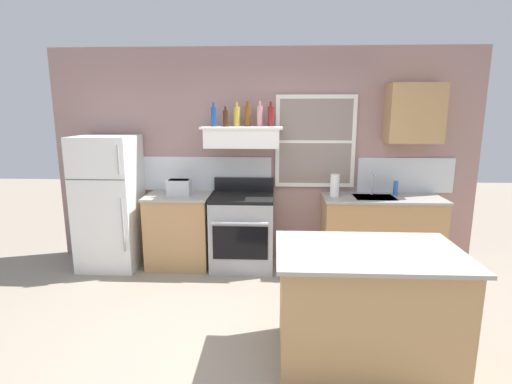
{
  "coord_description": "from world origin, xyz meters",
  "views": [
    {
      "loc": [
        0.14,
        -2.84,
        1.94
      ],
      "look_at": [
        -0.05,
        1.2,
        1.1
      ],
      "focal_mm": 27.78,
      "sensor_mm": 36.0,
      "label": 1
    }
  ],
  "objects_px": {
    "bottle_rose_pink": "(260,116)",
    "bottle_red_label_wine": "(271,116)",
    "dish_soap_bottle": "(396,188)",
    "refrigerator": "(110,202)",
    "bottle_brown_stout": "(226,118)",
    "bottle_champagne_gold_foil": "(237,116)",
    "toaster": "(179,187)",
    "paper_towel_roll": "(335,185)",
    "stove_range": "(242,231)",
    "bottle_blue_liqueur": "(214,116)",
    "bottle_amber_wine": "(247,116)",
    "kitchen_island": "(366,305)"
  },
  "relations": [
    {
      "from": "bottle_blue_liqueur",
      "to": "bottle_brown_stout",
      "type": "distance_m",
      "value": 0.16
    },
    {
      "from": "paper_towel_roll",
      "to": "dish_soap_bottle",
      "type": "distance_m",
      "value": 0.77
    },
    {
      "from": "stove_range",
      "to": "bottle_champagne_gold_foil",
      "type": "xyz_separation_m",
      "value": [
        -0.07,
        0.12,
        1.4
      ]
    },
    {
      "from": "bottle_blue_liqueur",
      "to": "bottle_brown_stout",
      "type": "height_order",
      "value": "bottle_blue_liqueur"
    },
    {
      "from": "bottle_rose_pink",
      "to": "dish_soap_bottle",
      "type": "bearing_deg",
      "value": -0.51
    },
    {
      "from": "paper_towel_roll",
      "to": "toaster",
      "type": "bearing_deg",
      "value": -179.86
    },
    {
      "from": "stove_range",
      "to": "dish_soap_bottle",
      "type": "xyz_separation_m",
      "value": [
        1.88,
        0.14,
        0.54
      ]
    },
    {
      "from": "bottle_rose_pink",
      "to": "toaster",
      "type": "bearing_deg",
      "value": -173.11
    },
    {
      "from": "bottle_blue_liqueur",
      "to": "dish_soap_bottle",
      "type": "xyz_separation_m",
      "value": [
        2.22,
        0.04,
        -0.87
      ]
    },
    {
      "from": "stove_range",
      "to": "bottle_rose_pink",
      "type": "height_order",
      "value": "bottle_rose_pink"
    },
    {
      "from": "toaster",
      "to": "paper_towel_roll",
      "type": "relative_size",
      "value": 1.1
    },
    {
      "from": "bottle_brown_stout",
      "to": "bottle_champagne_gold_foil",
      "type": "distance_m",
      "value": 0.15
    },
    {
      "from": "refrigerator",
      "to": "bottle_rose_pink",
      "type": "xyz_separation_m",
      "value": [
        1.86,
        0.18,
        1.05
      ]
    },
    {
      "from": "toaster",
      "to": "dish_soap_bottle",
      "type": "xyz_separation_m",
      "value": [
        2.66,
        0.1,
        -0.01
      ]
    },
    {
      "from": "bottle_rose_pink",
      "to": "bottle_red_label_wine",
      "type": "relative_size",
      "value": 1.03
    },
    {
      "from": "dish_soap_bottle",
      "to": "refrigerator",
      "type": "bearing_deg",
      "value": -177.4
    },
    {
      "from": "stove_range",
      "to": "bottle_champagne_gold_foil",
      "type": "relative_size",
      "value": 3.76
    },
    {
      "from": "toaster",
      "to": "paper_towel_roll",
      "type": "xyz_separation_m",
      "value": [
        1.91,
        0.0,
        0.04
      ]
    },
    {
      "from": "refrigerator",
      "to": "paper_towel_roll",
      "type": "xyz_separation_m",
      "value": [
        2.77,
        0.06,
        0.23
      ]
    },
    {
      "from": "bottle_blue_liqueur",
      "to": "bottle_amber_wine",
      "type": "xyz_separation_m",
      "value": [
        0.4,
        0.05,
        0.01
      ]
    },
    {
      "from": "bottle_brown_stout",
      "to": "paper_towel_roll",
      "type": "distance_m",
      "value": 1.54
    },
    {
      "from": "refrigerator",
      "to": "bottle_amber_wine",
      "type": "relative_size",
      "value": 5.41
    },
    {
      "from": "refrigerator",
      "to": "dish_soap_bottle",
      "type": "height_order",
      "value": "refrigerator"
    },
    {
      "from": "bottle_blue_liqueur",
      "to": "bottle_brown_stout",
      "type": "xyz_separation_m",
      "value": [
        0.15,
        -0.06,
        -0.02
      ]
    },
    {
      "from": "bottle_blue_liqueur",
      "to": "refrigerator",
      "type": "bearing_deg",
      "value": -174.63
    },
    {
      "from": "refrigerator",
      "to": "bottle_rose_pink",
      "type": "height_order",
      "value": "bottle_rose_pink"
    },
    {
      "from": "bottle_brown_stout",
      "to": "paper_towel_roll",
      "type": "relative_size",
      "value": 0.87
    },
    {
      "from": "bottle_blue_liqueur",
      "to": "bottle_red_label_wine",
      "type": "relative_size",
      "value": 0.97
    },
    {
      "from": "stove_range",
      "to": "dish_soap_bottle",
      "type": "height_order",
      "value": "same"
    },
    {
      "from": "refrigerator",
      "to": "bottle_amber_wine",
      "type": "xyz_separation_m",
      "value": [
        1.71,
        0.17,
        1.05
      ]
    },
    {
      "from": "toaster",
      "to": "dish_soap_bottle",
      "type": "distance_m",
      "value": 2.66
    },
    {
      "from": "bottle_blue_liqueur",
      "to": "bottle_red_label_wine",
      "type": "xyz_separation_m",
      "value": [
        0.68,
        0.06,
        0.0
      ]
    },
    {
      "from": "bottle_red_label_wine",
      "to": "paper_towel_roll",
      "type": "height_order",
      "value": "bottle_red_label_wine"
    },
    {
      "from": "stove_range",
      "to": "bottle_amber_wine",
      "type": "height_order",
      "value": "bottle_amber_wine"
    },
    {
      "from": "toaster",
      "to": "bottle_blue_liqueur",
      "type": "relative_size",
      "value": 1.04
    },
    {
      "from": "paper_towel_roll",
      "to": "dish_soap_bottle",
      "type": "bearing_deg",
      "value": 7.52
    },
    {
      "from": "bottle_amber_wine",
      "to": "kitchen_island",
      "type": "xyz_separation_m",
      "value": [
        1.05,
        -1.99,
        -1.41
      ]
    },
    {
      "from": "stove_range",
      "to": "kitchen_island",
      "type": "distance_m",
      "value": 2.15
    },
    {
      "from": "bottle_red_label_wine",
      "to": "kitchen_island",
      "type": "bearing_deg",
      "value": -68.9
    },
    {
      "from": "bottle_rose_pink",
      "to": "dish_soap_bottle",
      "type": "relative_size",
      "value": 1.68
    },
    {
      "from": "toaster",
      "to": "stove_range",
      "type": "bearing_deg",
      "value": -2.4
    },
    {
      "from": "bottle_red_label_wine",
      "to": "paper_towel_roll",
      "type": "bearing_deg",
      "value": -8.61
    },
    {
      "from": "bottle_brown_stout",
      "to": "bottle_amber_wine",
      "type": "distance_m",
      "value": 0.28
    },
    {
      "from": "bottle_amber_wine",
      "to": "bottle_red_label_wine",
      "type": "xyz_separation_m",
      "value": [
        0.28,
        0.0,
        -0.0
      ]
    },
    {
      "from": "bottle_red_label_wine",
      "to": "bottle_brown_stout",
      "type": "bearing_deg",
      "value": -167.81
    },
    {
      "from": "refrigerator",
      "to": "bottle_amber_wine",
      "type": "bearing_deg",
      "value": 5.83
    },
    {
      "from": "bottle_amber_wine",
      "to": "bottle_rose_pink",
      "type": "bearing_deg",
      "value": 0.35
    },
    {
      "from": "bottle_champagne_gold_foil",
      "to": "bottle_amber_wine",
      "type": "height_order",
      "value": "bottle_amber_wine"
    },
    {
      "from": "toaster",
      "to": "bottle_blue_liqueur",
      "type": "bearing_deg",
      "value": 8.72
    },
    {
      "from": "bottle_blue_liqueur",
      "to": "bottle_red_label_wine",
      "type": "distance_m",
      "value": 0.69
    }
  ]
}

